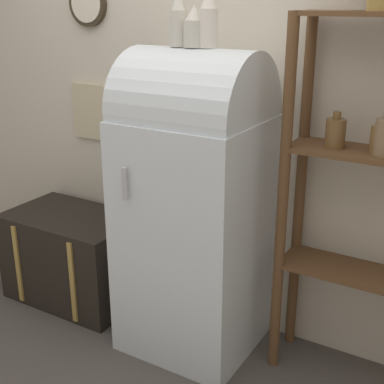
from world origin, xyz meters
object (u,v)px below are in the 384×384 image
Objects in this scene: vase_center at (195,28)px; vase_left at (178,21)px; refrigerator at (194,200)px; suitcase_trunk at (75,256)px; vase_right at (209,20)px.

vase_left is at bearing -178.90° from vase_center.
vase_left reaches higher than refrigerator.
vase_left reaches higher than suitcase_trunk.
refrigerator is at bearing -0.93° from suitcase_trunk.
suitcase_trunk is at bearing 178.91° from vase_center.
vase_right is (0.15, 0.01, 0.01)m from vase_left.
suitcase_trunk is at bearing 178.67° from vase_left.
suitcase_trunk is at bearing 179.69° from vase_right.
refrigerator is at bearing 2.89° from vase_left.
refrigerator is 1.97× the size of suitcase_trunk.
vase_center is at bearing -1.09° from suitcase_trunk.
vase_right reaches higher than refrigerator.
vase_right reaches higher than vase_left.
vase_left is (-0.08, -0.00, 0.85)m from refrigerator.
vase_left is 0.95× the size of vase_right.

